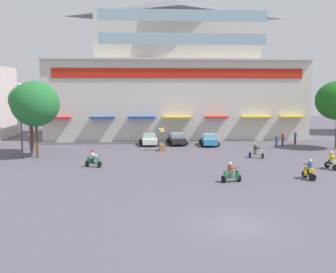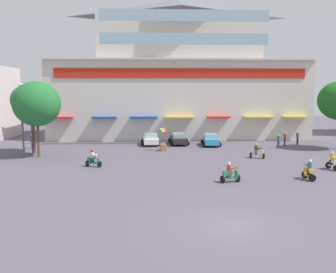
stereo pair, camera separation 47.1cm
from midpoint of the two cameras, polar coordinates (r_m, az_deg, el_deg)
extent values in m
plane|color=#554E5A|center=(30.43, 4.24, -5.05)|extent=(128.00, 128.00, 0.00)
cube|color=silver|center=(52.46, 0.92, 5.81)|extent=(34.98, 11.64, 10.41)
cube|color=silver|center=(53.52, 0.89, 14.90)|extent=(21.87, 10.48, 6.47)
pyramid|color=slate|center=(54.30, 0.90, 19.58)|extent=(22.30, 10.71, 2.47)
cube|color=red|center=(46.64, 1.49, 9.99)|extent=(32.18, 0.12, 1.25)
cube|color=beige|center=(46.73, 1.51, 12.19)|extent=(34.98, 0.70, 0.24)
cube|color=red|center=(47.38, -17.23, 2.85)|extent=(3.04, 1.10, 0.20)
cube|color=navy|center=(46.39, -10.66, 2.96)|extent=(3.12, 1.10, 0.20)
cube|color=navy|center=(46.04, -4.47, 3.03)|extent=(3.51, 1.10, 0.20)
cube|color=gold|center=(46.19, 1.21, 3.06)|extent=(3.77, 1.10, 0.20)
cube|color=red|center=(46.89, 7.43, 3.06)|extent=(2.89, 1.10, 0.20)
cube|color=gold|center=(48.16, 13.58, 3.03)|extent=(3.90, 1.10, 0.20)
cube|color=gold|center=(49.78, 18.88, 2.97)|extent=(3.17, 1.10, 0.20)
cube|color=#99B7C6|center=(42.39, 2.08, 15.19)|extent=(19.24, 0.08, 1.29)
cube|color=#99B7C6|center=(42.83, 2.09, 18.62)|extent=(19.24, 0.08, 1.29)
cylinder|color=brown|center=(37.26, -20.37, -0.39)|extent=(0.28, 0.28, 3.64)
ellipsoid|color=#246E32|center=(36.99, -20.60, 4.86)|extent=(4.57, 4.21, 4.36)
cylinder|color=brown|center=(39.83, -21.10, 0.36)|extent=(0.38, 0.38, 4.09)
ellipsoid|color=#3C8141|center=(39.60, -21.33, 5.38)|extent=(4.14, 4.39, 3.46)
cube|color=white|center=(43.51, -3.32, -0.58)|extent=(1.96, 4.03, 0.63)
cube|color=#9ABABA|center=(43.44, -3.32, 0.16)|extent=(1.61, 2.05, 0.49)
cylinder|color=black|center=(44.72, -4.52, -0.75)|extent=(0.61, 0.20, 0.60)
cylinder|color=black|center=(44.81, -2.29, -0.71)|extent=(0.61, 0.20, 0.60)
cylinder|color=black|center=(42.30, -4.40, -1.20)|extent=(0.61, 0.20, 0.60)
cylinder|color=black|center=(42.40, -2.04, -1.16)|extent=(0.61, 0.20, 0.60)
cube|color=#282325|center=(43.90, 1.10, -0.49)|extent=(1.95, 4.17, 0.64)
cube|color=#A4B8C5|center=(43.82, 1.11, 0.25)|extent=(1.60, 2.12, 0.50)
cylinder|color=black|center=(45.07, -0.20, -0.66)|extent=(0.61, 0.20, 0.60)
cylinder|color=black|center=(45.30, 1.97, -0.63)|extent=(0.61, 0.20, 0.60)
cylinder|color=black|center=(42.59, 0.18, -1.12)|extent=(0.61, 0.20, 0.60)
cylinder|color=black|center=(42.83, 2.48, -1.08)|extent=(0.61, 0.20, 0.60)
cube|color=#3897CA|center=(43.29, 6.22, -0.61)|extent=(1.95, 4.12, 0.68)
cube|color=#93B9CE|center=(43.22, 6.23, 0.13)|extent=(1.58, 2.10, 0.45)
cylinder|color=black|center=(44.48, 5.00, -0.79)|extent=(0.61, 0.21, 0.60)
cylinder|color=black|center=(44.64, 7.13, -0.79)|extent=(0.61, 0.21, 0.60)
cylinder|color=black|center=(42.03, 5.25, -1.26)|extent=(0.61, 0.21, 0.60)
cylinder|color=black|center=(42.20, 7.51, -1.26)|extent=(0.61, 0.21, 0.60)
cylinder|color=black|center=(32.30, 24.61, -4.50)|extent=(0.53, 0.17, 0.52)
cylinder|color=black|center=(33.29, 23.57, -4.12)|extent=(0.53, 0.17, 0.52)
cube|color=silver|center=(32.78, 24.09, -4.20)|extent=(0.34, 1.05, 0.10)
cube|color=silver|center=(32.88, 23.94, -3.44)|extent=(0.34, 0.67, 0.28)
cube|color=silver|center=(32.35, 24.53, -4.02)|extent=(0.33, 0.16, 0.71)
cylinder|color=black|center=(32.23, 24.60, -3.06)|extent=(0.52, 0.06, 0.04)
cube|color=black|center=(32.83, 24.01, -3.67)|extent=(0.33, 0.30, 0.36)
cylinder|color=gold|center=(32.76, 24.04, -2.95)|extent=(0.34, 0.34, 0.48)
sphere|color=silver|center=(32.70, 24.08, -2.35)|extent=(0.25, 0.25, 0.25)
cube|color=gold|center=(32.53, 24.28, -2.98)|extent=(0.36, 0.46, 0.10)
cylinder|color=black|center=(31.28, -11.18, -4.34)|extent=(0.30, 0.54, 0.52)
cylinder|color=black|center=(31.80, -13.08, -4.20)|extent=(0.30, 0.54, 0.52)
cube|color=#2C8A4D|center=(31.53, -12.14, -4.17)|extent=(1.06, 0.59, 0.10)
cube|color=#2C8A4D|center=(31.55, -12.50, -3.50)|extent=(0.71, 0.49, 0.28)
cube|color=#2C8A4D|center=(31.29, -11.38, -3.93)|extent=(0.23, 0.35, 0.67)
cylinder|color=black|center=(31.18, -11.37, -2.96)|extent=(0.20, 0.51, 0.04)
cube|color=#182D3A|center=(31.53, -12.34, -3.72)|extent=(0.37, 0.39, 0.36)
cylinder|color=silver|center=(31.45, -12.36, -2.94)|extent=(0.40, 0.40, 0.52)
sphere|color=red|center=(31.39, -12.38, -2.27)|extent=(0.25, 0.25, 0.25)
cube|color=silver|center=(31.34, -11.94, -2.91)|extent=(0.52, 0.46, 0.10)
cylinder|color=black|center=(26.42, 10.63, -6.44)|extent=(0.27, 0.54, 0.52)
cylinder|color=black|center=(25.88, 8.29, -6.68)|extent=(0.27, 0.54, 0.52)
cube|color=#24814A|center=(26.13, 9.47, -6.44)|extent=(1.09, 0.54, 0.10)
cube|color=#24814A|center=(25.95, 9.06, -5.68)|extent=(0.72, 0.46, 0.28)
cube|color=#24814A|center=(26.32, 10.41, -5.99)|extent=(0.22, 0.34, 0.68)
cylinder|color=black|center=(26.21, 10.48, -4.83)|extent=(0.17, 0.51, 0.04)
cube|color=#4E3E4E|center=(26.02, 9.25, -5.92)|extent=(0.35, 0.38, 0.36)
cylinder|color=#9F3E32|center=(25.93, 9.27, -5.02)|extent=(0.39, 0.39, 0.48)
sphere|color=silver|center=(25.86, 9.28, -4.25)|extent=(0.25, 0.25, 0.25)
cube|color=#9F3E32|center=(26.05, 9.78, -4.92)|extent=(0.51, 0.44, 0.10)
cylinder|color=black|center=(35.88, 14.41, -2.96)|extent=(0.36, 0.53, 0.52)
cylinder|color=black|center=(36.07, 12.46, -2.85)|extent=(0.36, 0.53, 0.52)
cube|color=silver|center=(35.96, 13.44, -2.82)|extent=(1.10, 0.73, 0.10)
cube|color=silver|center=(35.94, 13.10, -2.28)|extent=(0.75, 0.57, 0.28)
cube|color=silver|center=(35.86, 14.22, -2.64)|extent=(0.27, 0.35, 0.64)
cylinder|color=black|center=(35.78, 14.29, -1.81)|extent=(0.26, 0.48, 0.04)
cube|color=#7A635D|center=(35.94, 13.25, -2.48)|extent=(0.39, 0.41, 0.36)
cylinder|color=#353637|center=(35.88, 13.27, -1.80)|extent=(0.43, 0.43, 0.50)
sphere|color=gold|center=(35.82, 13.29, -1.24)|extent=(0.25, 0.25, 0.25)
cube|color=#353637|center=(35.83, 13.70, -1.79)|extent=(0.54, 0.50, 0.10)
cylinder|color=black|center=(29.03, 20.46, -5.55)|extent=(0.52, 0.15, 0.52)
cylinder|color=black|center=(27.96, 21.45, -6.07)|extent=(0.52, 0.15, 0.52)
cube|color=gold|center=(28.48, 20.95, -5.69)|extent=(0.29, 1.06, 0.10)
cube|color=gold|center=(28.21, 21.16, -5.01)|extent=(0.30, 0.68, 0.28)
cube|color=gold|center=(28.88, 20.57, -5.14)|extent=(0.32, 0.14, 0.69)
cylinder|color=black|center=(28.79, 20.60, -4.06)|extent=(0.52, 0.04, 0.04)
cube|color=black|center=(28.32, 21.07, -5.21)|extent=(0.32, 0.28, 0.36)
cylinder|color=#3B5E7F|center=(28.23, 21.11, -4.33)|extent=(0.32, 0.32, 0.52)
sphere|color=silver|center=(28.16, 21.15, -3.59)|extent=(0.25, 0.25, 0.25)
cube|color=#3B5E7F|center=(28.46, 20.90, -4.18)|extent=(0.34, 0.44, 0.10)
cylinder|color=#1D214D|center=(44.85, 17.39, -0.90)|extent=(0.24, 0.24, 0.79)
cylinder|color=#994229|center=(44.76, 17.42, 0.01)|extent=(0.38, 0.38, 0.64)
sphere|color=tan|center=(44.71, 17.44, 0.55)|extent=(0.22, 0.22, 0.22)
cylinder|color=slate|center=(43.37, -21.31, -1.31)|extent=(0.27, 0.27, 0.82)
cylinder|color=#405881|center=(43.28, -21.35, -0.36)|extent=(0.44, 0.44, 0.62)
sphere|color=tan|center=(43.23, -21.37, 0.20)|extent=(0.24, 0.24, 0.24)
cylinder|color=#28324E|center=(42.77, 16.49, -1.24)|extent=(0.31, 0.31, 0.81)
cylinder|color=#34577B|center=(42.68, 16.52, -0.33)|extent=(0.51, 0.51, 0.57)
sphere|color=tan|center=(42.63, 16.54, 0.20)|extent=(0.23, 0.23, 0.23)
cylinder|color=#232828|center=(46.57, 19.20, -0.64)|extent=(0.33, 0.33, 0.87)
cylinder|color=#426288|center=(46.48, 19.24, 0.21)|extent=(0.53, 0.53, 0.53)
sphere|color=tan|center=(46.44, 19.25, 0.67)|extent=(0.23, 0.23, 0.23)
cylinder|color=#474C51|center=(37.32, -22.58, 2.03)|extent=(0.16, 0.16, 6.89)
ellipsoid|color=silver|center=(37.21, -22.85, 7.59)|extent=(0.40, 0.40, 0.28)
cube|color=olive|center=(39.25, -1.31, -1.72)|extent=(0.68, 0.95, 0.75)
cylinder|color=#4C4C4C|center=(39.11, -1.32, -0.30)|extent=(0.04, 0.04, 1.20)
sphere|color=purple|center=(39.05, -0.93, 0.80)|extent=(0.28, 0.28, 0.28)
sphere|color=orange|center=(39.08, -1.22, 1.15)|extent=(0.34, 0.34, 0.34)
sphere|color=yellow|center=(39.09, -1.37, 1.07)|extent=(0.39, 0.39, 0.39)
sphere|color=#40ACD2|center=(38.99, -1.76, 1.07)|extent=(0.33, 0.33, 0.33)
sphere|color=yellow|center=(38.89, -1.38, 0.79)|extent=(0.36, 0.36, 0.36)
sphere|color=orange|center=(38.93, -1.24, 0.75)|extent=(0.35, 0.35, 0.35)
camera|label=1|loc=(0.24, -90.44, -0.05)|focal=38.52mm
camera|label=2|loc=(0.24, 89.56, 0.05)|focal=38.52mm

